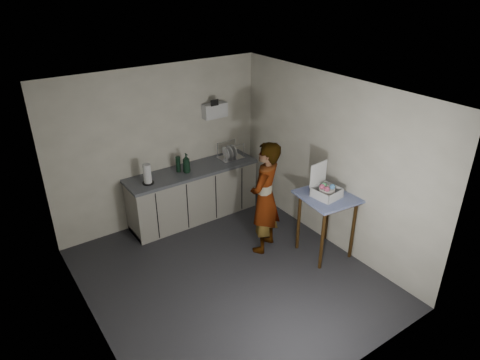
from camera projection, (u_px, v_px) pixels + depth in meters
ground at (229, 277)px, 5.98m from camera, size 4.00×4.00×0.00m
wall_back at (160, 147)px, 6.87m from camera, size 3.60×0.02×2.60m
wall_right at (329, 163)px, 6.32m from camera, size 0.02×4.00×2.60m
wall_left at (86, 242)px, 4.49m from camera, size 0.02×4.00×2.60m
ceiling at (227, 95)px, 4.83m from camera, size 3.60×4.00×0.01m
kitchen_counter at (193, 195)px, 7.25m from camera, size 2.24×0.62×0.91m
wall_shelf at (215, 111)px, 7.13m from camera, size 0.42×0.18×0.37m
side_table at (328, 203)px, 6.13m from camera, size 0.84×0.84×0.99m
standing_man at (265, 198)px, 6.24m from camera, size 0.76×0.68×1.74m
soap_bottle at (186, 163)px, 6.86m from camera, size 0.13×0.13×0.33m
soda_can at (185, 167)px, 6.95m from camera, size 0.06×0.06×0.12m
dark_bottle at (178, 164)px, 6.90m from camera, size 0.08×0.08×0.26m
paper_towel at (147, 174)px, 6.51m from camera, size 0.18×0.18×0.32m
dish_rack at (230, 155)px, 7.41m from camera, size 0.41×0.30×0.28m
bakery_box at (326, 190)px, 6.00m from camera, size 0.37×0.38×0.47m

